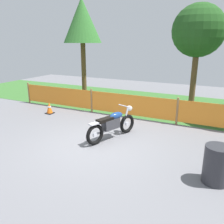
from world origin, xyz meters
The scene contains 8 objects.
ground centered at (0.00, 0.00, -0.01)m, with size 24.00×24.00×0.02m, color slate.
grass_verge centered at (0.00, 5.53, 0.01)m, with size 24.00×5.25×0.01m, color #386B2D.
barrier_fence centered at (0.00, 2.90, 0.54)m, with size 11.38×0.08×1.05m.
tree_leftmost centered at (-4.38, 6.18, 4.15)m, with size 2.21×2.21×5.43m.
tree_near_left centered at (1.95, 6.22, 3.51)m, with size 2.43×2.43×4.75m.
motorcycle_lead centered at (0.26, 0.62, 0.48)m, with size 0.92×2.00×0.99m.
traffic_cone centered at (-3.43, 1.86, 0.26)m, with size 0.32×0.32×0.53m.
spare_drum centered at (3.44, -0.61, 0.44)m, with size 0.58×0.58×0.88m, color #2D2D33.
Camera 1 is at (3.38, -5.73, 3.04)m, focal length 37.26 mm.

